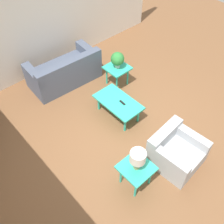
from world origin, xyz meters
name	(u,v)px	position (x,y,z in m)	size (l,w,h in m)	color
ground_plane	(126,130)	(0.00, 0.00, 0.00)	(14.00, 14.00, 0.00)	brown
wall_right	(39,20)	(3.06, 0.00, 1.35)	(0.12, 7.20, 2.70)	silver
sofa	(65,72)	(2.19, 0.03, 0.31)	(0.97, 1.79, 0.81)	#4C566B
armchair	(175,152)	(-1.16, -0.15, 0.28)	(0.92, 0.92, 0.69)	#A8ADB2
coffee_table	(118,103)	(0.45, -0.17, 0.38)	(1.07, 0.60, 0.43)	#2DB79E
side_table_plant	(117,70)	(1.25, -0.88, 0.45)	(0.54, 0.54, 0.53)	#2DB79E
side_table_lamp	(136,170)	(-0.99, 0.75, 0.45)	(0.54, 0.54, 0.53)	#2DB79E
potted_plant	(117,59)	(1.25, -0.88, 0.76)	(0.32, 0.32, 0.41)	#B2ADA3
table_lamp	(138,158)	(-0.99, 0.75, 0.82)	(0.27, 0.27, 0.43)	#997F4C
remote_control	(122,103)	(0.35, -0.20, 0.44)	(0.16, 0.05, 0.02)	black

